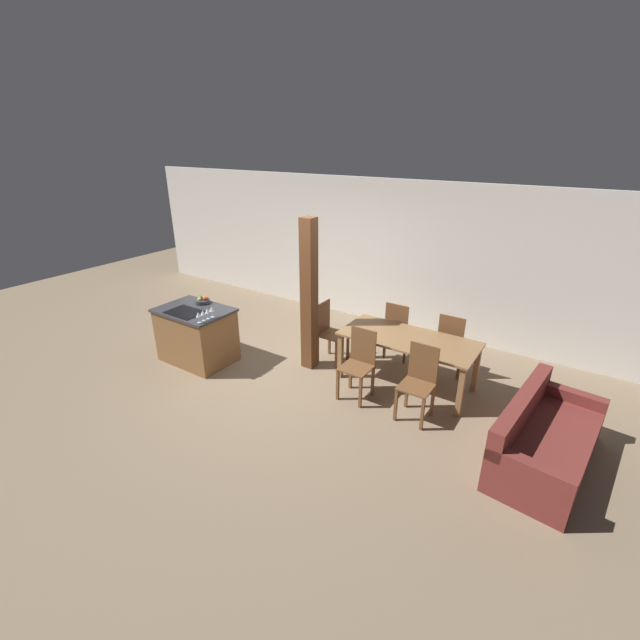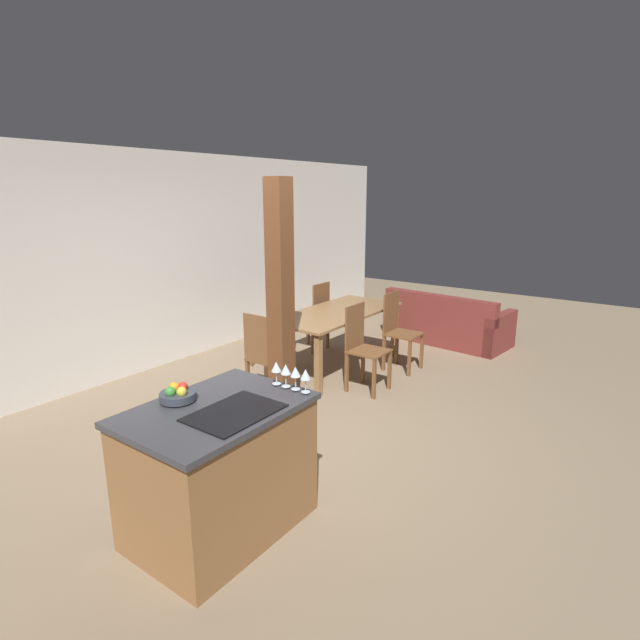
{
  "view_description": "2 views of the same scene",
  "coord_description": "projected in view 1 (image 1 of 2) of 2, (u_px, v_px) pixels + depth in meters",
  "views": [
    {
      "loc": [
        3.71,
        -4.47,
        3.35
      ],
      "look_at": [
        0.6,
        0.2,
        0.95
      ],
      "focal_mm": 24.0,
      "sensor_mm": 36.0,
      "label": 1
    },
    {
      "loc": [
        -3.34,
        -2.65,
        2.2
      ],
      "look_at": [
        0.6,
        0.2,
        0.95
      ],
      "focal_mm": 28.0,
      "sensor_mm": 36.0,
      "label": 2
    }
  ],
  "objects": [
    {
      "name": "wall_back",
      "position": [
        366.0,
        251.0,
        8.16
      ],
      "size": [
        11.2,
        0.08,
        2.7
      ],
      "color": "silver",
      "rests_on": "ground_plane"
    },
    {
      "name": "dining_table",
      "position": [
        408.0,
        344.0,
        6.08
      ],
      "size": [
        1.92,
        0.87,
        0.74
      ],
      "color": "olive",
      "rests_on": "ground_plane"
    },
    {
      "name": "wine_glass_middle",
      "position": [
        203.0,
        313.0,
        6.17
      ],
      "size": [
        0.07,
        0.07,
        0.16
      ],
      "color": "silver",
      "rests_on": "kitchen_island"
    },
    {
      "name": "dining_chair_near_right",
      "position": [
        419.0,
        381.0,
        5.41
      ],
      "size": [
        0.4,
        0.4,
        0.98
      ],
      "color": "brown",
      "rests_on": "ground_plane"
    },
    {
      "name": "wine_glass_end",
      "position": [
        212.0,
        309.0,
        6.3
      ],
      "size": [
        0.07,
        0.07,
        0.16
      ],
      "color": "silver",
      "rests_on": "kitchen_island"
    },
    {
      "name": "kitchen_island",
      "position": [
        197.0,
        335.0,
        6.84
      ],
      "size": [
        1.15,
        0.82,
        0.89
      ],
      "color": "olive",
      "rests_on": "ground_plane"
    },
    {
      "name": "dining_chair_head_end",
      "position": [
        329.0,
        331.0,
        6.81
      ],
      "size": [
        0.4,
        0.4,
        0.98
      ],
      "rotation": [
        0.0,
        0.0,
        1.57
      ],
      "color": "brown",
      "rests_on": "ground_plane"
    },
    {
      "name": "ground_plane",
      "position": [
        281.0,
        372.0,
        6.63
      ],
      "size": [
        16.0,
        16.0,
        0.0
      ],
      "primitive_type": "plane",
      "color": "#847056"
    },
    {
      "name": "dining_chair_near_left",
      "position": [
        359.0,
        363.0,
        5.85
      ],
      "size": [
        0.4,
        0.4,
        0.98
      ],
      "color": "brown",
      "rests_on": "ground_plane"
    },
    {
      "name": "wine_glass_far",
      "position": [
        207.0,
        311.0,
        6.23
      ],
      "size": [
        0.07,
        0.07,
        0.16
      ],
      "color": "silver",
      "rests_on": "kitchen_island"
    },
    {
      "name": "couch",
      "position": [
        544.0,
        442.0,
        4.7
      ],
      "size": [
        1.0,
        1.84,
        0.76
      ],
      "rotation": [
        0.0,
        0.0,
        1.46
      ],
      "color": "maroon",
      "rests_on": "ground_plane"
    },
    {
      "name": "wine_glass_near",
      "position": [
        198.0,
        315.0,
        6.1
      ],
      "size": [
        0.07,
        0.07,
        0.16
      ],
      "color": "silver",
      "rests_on": "kitchen_island"
    },
    {
      "name": "fruit_bowl",
      "position": [
        203.0,
        300.0,
        6.89
      ],
      "size": [
        0.23,
        0.23,
        0.1
      ],
      "color": "#383D47",
      "rests_on": "kitchen_island"
    },
    {
      "name": "dining_chair_far_right",
      "position": [
        452.0,
        343.0,
        6.41
      ],
      "size": [
        0.4,
        0.4,
        0.98
      ],
      "rotation": [
        0.0,
        0.0,
        3.14
      ],
      "color": "brown",
      "rests_on": "ground_plane"
    },
    {
      "name": "dining_chair_far_left",
      "position": [
        398.0,
        330.0,
        6.85
      ],
      "size": [
        0.4,
        0.4,
        0.98
      ],
      "rotation": [
        0.0,
        0.0,
        3.14
      ],
      "color": "brown",
      "rests_on": "ground_plane"
    },
    {
      "name": "timber_post",
      "position": [
        309.0,
        296.0,
        6.36
      ],
      "size": [
        0.2,
        0.2,
        2.34
      ],
      "color": "brown",
      "rests_on": "ground_plane"
    }
  ]
}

